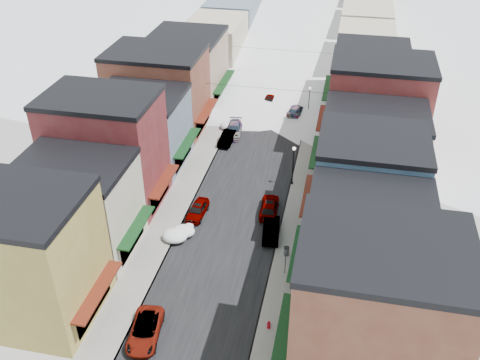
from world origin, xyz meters
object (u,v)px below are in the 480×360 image
at_px(car_white_suv, 145,330).
at_px(streetlamp_near, 293,161).
at_px(trash_can, 286,251).
at_px(car_silver_sedan, 198,210).
at_px(car_dark_hatch, 227,138).
at_px(car_green_sedan, 271,229).
at_px(fire_hydrant, 269,325).

xyz_separation_m(car_white_suv, streetlamp_near, (8.70, 24.55, 2.46)).
relative_size(car_white_suv, trash_can, 5.52).
distance_m(car_white_suv, streetlamp_near, 26.16).
height_order(car_silver_sedan, car_dark_hatch, car_dark_hatch).
xyz_separation_m(car_silver_sedan, car_dark_hatch, (-0.48, 16.15, 0.01)).
relative_size(car_white_suv, car_dark_hatch, 1.17).
bearing_deg(trash_can, car_dark_hatch, 116.92).
bearing_deg(trash_can, streetlamp_near, 94.67).
xyz_separation_m(car_white_suv, car_dark_hatch, (-0.80, 32.74, 0.01)).
bearing_deg(streetlamp_near, car_silver_sedan, -138.57).
height_order(car_white_suv, car_dark_hatch, car_dark_hatch).
height_order(car_silver_sedan, car_green_sedan, car_green_sedan).
relative_size(car_silver_sedan, car_green_sedan, 0.89).
relative_size(car_green_sedan, trash_can, 5.06).
xyz_separation_m(car_silver_sedan, fire_hydrant, (9.85, -13.77, -0.22)).
bearing_deg(trash_can, car_white_suv, -129.00).
relative_size(car_green_sedan, streetlamp_near, 0.97).
height_order(car_silver_sedan, streetlamp_near, streetlamp_near).
bearing_deg(car_silver_sedan, car_dark_hatch, 95.02).
bearing_deg(fire_hydrant, car_dark_hatch, 109.04).
bearing_deg(streetlamp_near, fire_hydrant, -87.82).
bearing_deg(car_green_sedan, streetlamp_near, -102.00).
height_order(car_green_sedan, streetlamp_near, streetlamp_near).
xyz_separation_m(trash_can, streetlamp_near, (-1.02, 12.54, 2.54)).
distance_m(car_dark_hatch, car_green_sedan, 19.84).
relative_size(trash_can, streetlamp_near, 0.19).
distance_m(car_dark_hatch, fire_hydrant, 31.66).
xyz_separation_m(fire_hydrant, trash_can, (0.20, 9.20, 0.13)).
distance_m(car_green_sedan, trash_can, 3.44).
xyz_separation_m(car_silver_sedan, streetlamp_near, (9.02, 7.96, 2.46)).
relative_size(fire_hydrant, streetlamp_near, 0.15).
bearing_deg(car_white_suv, fire_hydrant, 8.85).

